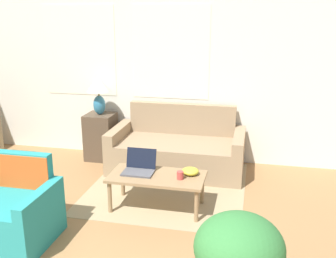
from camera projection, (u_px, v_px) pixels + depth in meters
wall_back at (130, 68)px, 5.70m from camera, size 6.47×0.06×2.60m
rug at (168, 187)px, 4.88m from camera, size 1.87×1.96×0.01m
couch at (178, 151)px, 5.39m from camera, size 1.79×0.89×0.85m
armchair at (11, 214)px, 3.68m from camera, size 0.79×0.72×0.78m
side_table at (101, 137)px, 5.76m from camera, size 0.41×0.41×0.68m
table_lamp at (99, 89)px, 5.57m from camera, size 0.32×0.32×0.56m
coffee_table at (157, 179)px, 4.26m from camera, size 1.04×0.53×0.39m
laptop at (139, 167)px, 4.33m from camera, size 0.34×0.29×0.24m
cup_navy at (180, 175)px, 4.14m from camera, size 0.07×0.07×0.09m
snack_bowl at (190, 171)px, 4.26m from camera, size 0.19×0.19×0.08m
potted_plant at (239, 253)px, 2.78m from camera, size 0.64×0.64×0.72m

